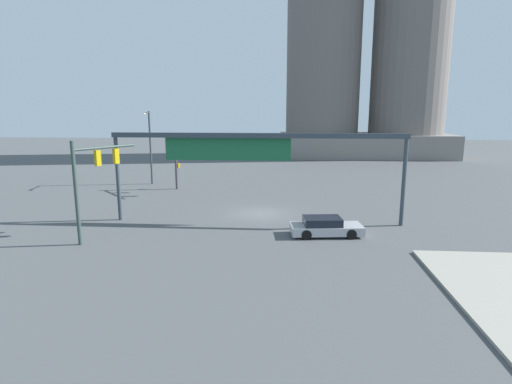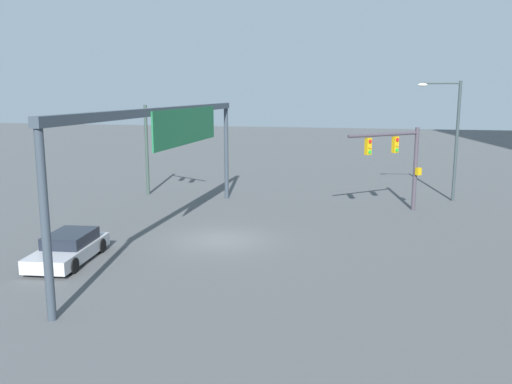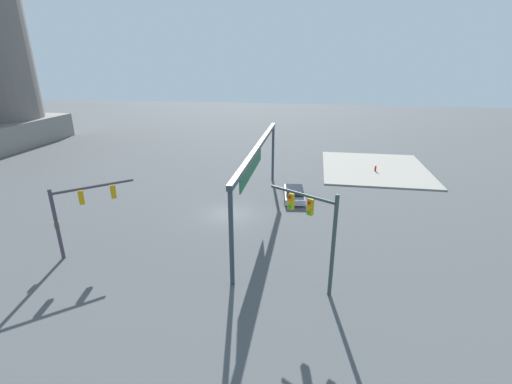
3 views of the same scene
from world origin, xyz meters
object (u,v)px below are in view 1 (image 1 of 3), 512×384
(sedan_car_approaching, at_px, (325,227))
(traffic_signal_opposite_side, at_px, (91,174))
(traffic_signal_near_corner, at_px, (183,156))
(streetlamp_curved_arm, at_px, (150,142))

(sedan_car_approaching, bearing_deg, traffic_signal_opposite_side, -178.17)
(traffic_signal_near_corner, xyz_separation_m, traffic_signal_opposite_side, (-1.55, -16.02, 0.71))
(traffic_signal_opposite_side, xyz_separation_m, sedan_car_approaching, (14.32, 2.08, -3.62))
(streetlamp_curved_arm, xyz_separation_m, sedan_car_approaching, (17.17, -17.35, -4.01))
(traffic_signal_near_corner, distance_m, sedan_car_approaching, 19.13)
(streetlamp_curved_arm, relative_size, sedan_car_approaching, 1.64)
(streetlamp_curved_arm, bearing_deg, sedan_car_approaching, 37.24)
(sedan_car_approaching, bearing_deg, streetlamp_curved_arm, 128.25)
(traffic_signal_near_corner, distance_m, streetlamp_curved_arm, 5.67)
(traffic_signal_near_corner, distance_m, traffic_signal_opposite_side, 16.11)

